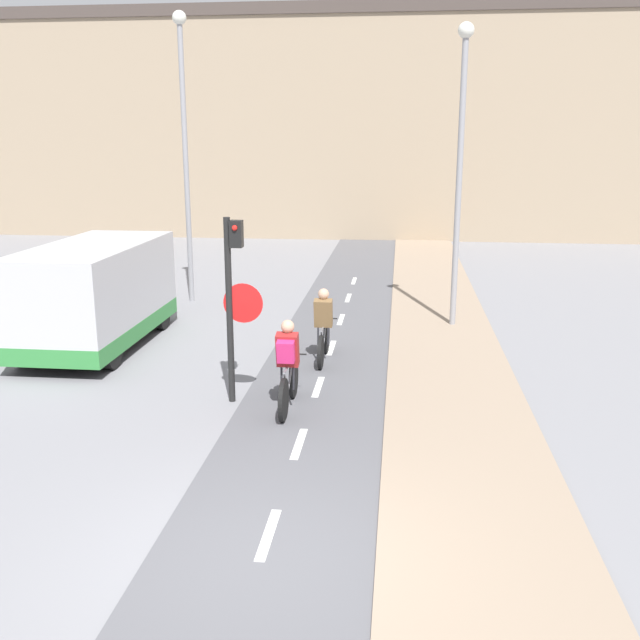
{
  "coord_description": "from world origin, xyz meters",
  "views": [
    {
      "loc": [
        1.39,
        -6.64,
        4.39
      ],
      "look_at": [
        0.0,
        5.79,
        1.2
      ],
      "focal_mm": 40.0,
      "sensor_mm": 36.0,
      "label": 1
    }
  ],
  "objects_px": {
    "van": "(96,297)",
    "cyclist_near": "(288,368)",
    "street_lamp_sidewalk": "(461,148)",
    "cyclist_far": "(324,329)",
    "street_lamp_far": "(184,132)",
    "traffic_light_pole": "(234,290)"
  },
  "relations": [
    {
      "from": "van",
      "to": "street_lamp_far",
      "type": "bearing_deg",
      "value": 80.87
    },
    {
      "from": "cyclist_near",
      "to": "street_lamp_sidewalk",
      "type": "bearing_deg",
      "value": 62.21
    },
    {
      "from": "street_lamp_sidewalk",
      "to": "cyclist_far",
      "type": "distance_m",
      "value": 5.48
    },
    {
      "from": "cyclist_near",
      "to": "van",
      "type": "relative_size",
      "value": 0.38
    },
    {
      "from": "traffic_light_pole",
      "to": "cyclist_far",
      "type": "height_order",
      "value": "traffic_light_pole"
    },
    {
      "from": "street_lamp_far",
      "to": "street_lamp_sidewalk",
      "type": "distance_m",
      "value": 7.33
    },
    {
      "from": "traffic_light_pole",
      "to": "cyclist_far",
      "type": "xyz_separation_m",
      "value": [
        1.24,
        2.43,
        -1.28
      ]
    },
    {
      "from": "street_lamp_sidewalk",
      "to": "van",
      "type": "xyz_separation_m",
      "value": [
        -7.77,
        -2.57,
        -3.09
      ]
    },
    {
      "from": "traffic_light_pole",
      "to": "street_lamp_far",
      "type": "distance_m",
      "value": 8.55
    },
    {
      "from": "street_lamp_far",
      "to": "van",
      "type": "bearing_deg",
      "value": -99.13
    },
    {
      "from": "street_lamp_sidewalk",
      "to": "cyclist_far",
      "type": "relative_size",
      "value": 3.94
    },
    {
      "from": "cyclist_near",
      "to": "van",
      "type": "xyz_separation_m",
      "value": [
        -4.68,
        3.29,
        0.37
      ]
    },
    {
      "from": "street_lamp_far",
      "to": "van",
      "type": "relative_size",
      "value": 1.61
    },
    {
      "from": "traffic_light_pole",
      "to": "van",
      "type": "relative_size",
      "value": 0.68
    },
    {
      "from": "street_lamp_far",
      "to": "van",
      "type": "height_order",
      "value": "street_lamp_far"
    },
    {
      "from": "cyclist_far",
      "to": "van",
      "type": "bearing_deg",
      "value": 173.55
    },
    {
      "from": "cyclist_near",
      "to": "cyclist_far",
      "type": "distance_m",
      "value": 2.75
    },
    {
      "from": "van",
      "to": "cyclist_near",
      "type": "bearing_deg",
      "value": -35.13
    },
    {
      "from": "street_lamp_sidewalk",
      "to": "cyclist_near",
      "type": "height_order",
      "value": "street_lamp_sidewalk"
    },
    {
      "from": "street_lamp_sidewalk",
      "to": "cyclist_near",
      "type": "xyz_separation_m",
      "value": [
        -3.09,
        -5.86,
        -3.47
      ]
    },
    {
      "from": "street_lamp_far",
      "to": "cyclist_near",
      "type": "height_order",
      "value": "street_lamp_far"
    },
    {
      "from": "traffic_light_pole",
      "to": "cyclist_far",
      "type": "bearing_deg",
      "value": 63.04
    }
  ]
}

